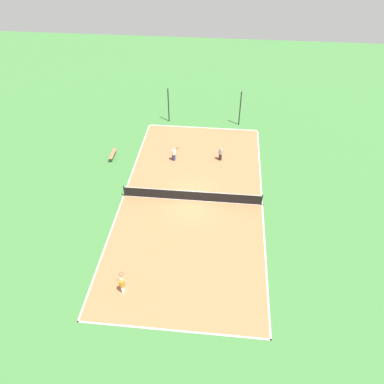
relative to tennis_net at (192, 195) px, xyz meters
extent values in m
plane|color=#3D7538|center=(0.00, 0.00, -0.54)|extent=(80.00, 80.00, 0.00)
cube|color=#AD6B42|center=(0.00, 0.00, -0.53)|extent=(11.58, 23.28, 0.02)
cube|color=white|center=(-5.74, 0.00, -0.52)|extent=(0.10, 23.28, 0.00)
cube|color=white|center=(5.74, 0.00, -0.52)|extent=(0.10, 23.28, 0.00)
cube|color=white|center=(0.00, -11.59, -0.52)|extent=(11.58, 0.10, 0.00)
cube|color=white|center=(0.00, 11.59, -0.52)|extent=(11.58, 0.10, 0.00)
cube|color=white|center=(0.00, 0.00, -0.52)|extent=(11.58, 0.10, 0.00)
cylinder|color=black|center=(-5.64, 0.00, -0.01)|extent=(0.10, 0.10, 1.03)
cylinder|color=black|center=(5.64, 0.00, -0.01)|extent=(0.10, 0.10, 1.03)
cube|color=black|center=(0.00, 0.00, -0.03)|extent=(11.28, 0.03, 0.98)
cube|color=white|center=(0.00, 0.00, 0.43)|extent=(11.28, 0.04, 0.06)
cube|color=olive|center=(-8.05, 5.36, -0.11)|extent=(0.36, 1.80, 0.04)
cylinder|color=#4C4C51|center=(-8.05, 4.60, -0.34)|extent=(0.08, 0.08, 0.41)
cylinder|color=#4C4C51|center=(-8.05, 6.11, -0.34)|extent=(0.08, 0.08, 0.41)
cube|color=navy|center=(-2.25, 5.43, -0.18)|extent=(0.31, 0.32, 0.68)
cylinder|color=white|center=(-2.25, 5.43, 0.39)|extent=(0.50, 0.50, 0.47)
sphere|color=tan|center=(-2.25, 5.43, 0.73)|extent=(0.20, 0.20, 0.20)
cylinder|color=#262626|center=(-2.07, 5.70, 0.51)|extent=(0.18, 0.25, 0.03)
torus|color=black|center=(-1.91, 5.93, 0.51)|extent=(0.42, 0.42, 0.02)
cube|color=white|center=(-3.51, -9.24, -0.18)|extent=(0.27, 0.30, 0.69)
cylinder|color=orange|center=(-3.51, -9.24, 0.41)|extent=(0.45, 0.45, 0.48)
sphere|color=beige|center=(-3.51, -9.24, 0.75)|extent=(0.21, 0.21, 0.21)
cylinder|color=#262626|center=(-3.60, -8.93, 0.53)|extent=(0.11, 0.28, 0.03)
torus|color=black|center=(-3.68, -8.66, 0.53)|extent=(0.38, 0.38, 0.02)
cube|color=black|center=(2.05, 5.93, -0.18)|extent=(0.28, 0.31, 0.68)
cylinder|color=gray|center=(2.05, 5.93, 0.40)|extent=(0.47, 0.47, 0.48)
sphere|color=tan|center=(2.05, 5.93, 0.74)|extent=(0.20, 0.20, 0.20)
sphere|color=#CCE033|center=(0.09, -0.86, -0.49)|extent=(0.07, 0.07, 0.07)
sphere|color=#CCE033|center=(-4.47, 11.16, -0.49)|extent=(0.07, 0.07, 0.07)
sphere|color=#CCE033|center=(-3.52, 4.57, -0.49)|extent=(0.07, 0.07, 0.07)
cylinder|color=black|center=(-3.76, 12.65, 1.34)|extent=(0.12, 0.12, 3.76)
cylinder|color=black|center=(3.76, 12.65, 1.34)|extent=(0.12, 0.12, 3.76)
camera|label=1|loc=(2.29, -22.86, 19.97)|focal=35.00mm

